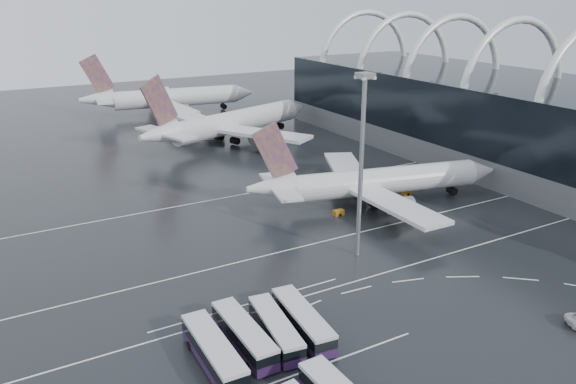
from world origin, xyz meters
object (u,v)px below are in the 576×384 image
bus_row_near_a (214,352)px  gse_cart_belly_c (339,213)px  bus_row_near_d (303,321)px  floodlight_mast (362,145)px  airliner_main (373,182)px  gse_cart_belly_a (407,192)px  bus_row_near_c (276,329)px  gse_cart_belly_e (362,179)px  airliner_gate_b (229,124)px  bus_row_near_b (244,335)px  gse_cart_belly_b (380,188)px  airliner_gate_c (167,98)px

bus_row_near_a → gse_cart_belly_c: 48.71m
bus_row_near_d → floodlight_mast: 28.94m
airliner_main → gse_cart_belly_a: (9.57, 0.78, -3.93)m
bus_row_near_c → floodlight_mast: size_ratio=0.44×
bus_row_near_c → floodlight_mast: (22.62, 14.41, 16.45)m
gse_cart_belly_e → airliner_gate_b: bearing=103.2°
bus_row_near_b → bus_row_near_c: 3.92m
bus_row_near_a → gse_cart_belly_b: (53.19, 37.60, -1.18)m
airliner_main → gse_cart_belly_e: 14.11m
bus_row_near_b → airliner_gate_c: bearing=-14.1°
airliner_gate_c → gse_cart_belly_e: airliner_gate_c is taller
bus_row_near_d → bus_row_near_a: bearing=99.0°
bus_row_near_c → bus_row_near_a: bearing=103.2°
bus_row_near_d → floodlight_mast: size_ratio=0.46×
floodlight_mast → gse_cart_belly_b: 36.10m
bus_row_near_b → gse_cart_belly_c: bearing=-48.5°
bus_row_near_d → bus_row_near_b: bearing=89.6°
airliner_gate_b → airliner_gate_c: (-2.66, 46.62, 0.02)m
airliner_main → gse_cart_belly_c: 10.21m
gse_cart_belly_a → floodlight_mast: bearing=-145.1°
airliner_gate_c → bus_row_near_b: size_ratio=4.61×
gse_cart_belly_c → bus_row_near_d: bearing=-130.8°
bus_row_near_b → gse_cart_belly_e: size_ratio=5.30×
gse_cart_belly_b → airliner_gate_b: bearing=101.3°
bus_row_near_b → gse_cart_belly_a: size_ratio=6.48×
bus_row_near_a → gse_cart_belly_a: 65.69m
bus_row_near_d → gse_cart_belly_a: bearing=-48.2°
floodlight_mast → gse_cart_belly_b: bearing=45.1°
floodlight_mast → airliner_main: bearing=46.7°
bus_row_near_a → gse_cart_belly_e: (53.49, 44.41, -1.15)m
airliner_main → airliner_gate_b: 59.02m
airliner_main → bus_row_near_c: airliner_main is taller
airliner_main → floodlight_mast: (-16.19, -17.20, 13.65)m
bus_row_near_c → gse_cart_belly_b: bus_row_near_c is taller
gse_cart_belly_e → bus_row_near_a: bearing=-140.3°
gse_cart_belly_c → bus_row_near_b: bearing=-138.9°
airliner_main → gse_cart_belly_c: bearing=-156.2°
floodlight_mast → bus_row_near_b: bearing=-152.6°
bus_row_near_b → bus_row_near_d: 7.61m
airliner_gate_b → bus_row_near_c: size_ratio=4.71×
airliner_gate_c → bus_row_near_d: size_ratio=4.53×
airliner_gate_b → gse_cart_belly_b: (10.71, -53.65, -4.64)m
airliner_gate_c → gse_cart_belly_a: bearing=-73.3°
floodlight_mast → gse_cart_belly_e: floodlight_mast is taller
bus_row_near_c → gse_cart_belly_a: 58.24m
gse_cart_belly_a → airliner_gate_b: bearing=103.7°
airliner_gate_b → bus_row_near_c: bearing=-129.5°
airliner_gate_b → gse_cart_belly_c: (-4.64, -60.62, -4.75)m
airliner_gate_b → bus_row_near_a: (-42.48, -91.25, -3.47)m
airliner_gate_c → gse_cart_belly_e: 94.57m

